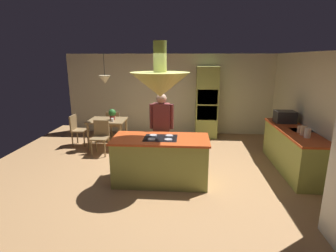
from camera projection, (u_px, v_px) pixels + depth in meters
ground at (162, 177)px, 5.52m from camera, size 8.16×8.16×0.00m
wall_back at (172, 94)px, 8.53m from camera, size 6.80×0.10×2.55m
wall_right at (322, 116)px, 5.36m from camera, size 0.10×7.20×2.55m
kitchen_island at (161, 160)px, 5.21m from camera, size 1.87×0.89×0.93m
counter_run_right at (293, 150)px, 5.78m from camera, size 0.73×2.31×0.91m
oven_tower at (207, 102)px, 8.11m from camera, size 0.66×0.62×2.18m
dining_table at (107, 124)px, 7.32m from camera, size 1.00×0.80×0.76m
person_at_island at (162, 126)px, 5.78m from camera, size 0.53×0.22×1.68m
range_hood at (160, 83)px, 4.84m from camera, size 1.10×1.10×1.00m
pendant_light_over_table at (105, 79)px, 7.01m from camera, size 0.32×0.32×0.82m
chair_facing_island at (101, 135)px, 6.75m from camera, size 0.40×0.40×0.87m
chair_by_back_wall at (114, 123)px, 7.95m from camera, size 0.40×0.40×0.87m
chair_at_corner at (77, 128)px, 7.42m from camera, size 0.40×0.40×0.87m
potted_plant_on_table at (112, 114)px, 7.25m from camera, size 0.20×0.20×0.30m
cup_on_table at (112, 120)px, 7.07m from camera, size 0.07×0.07×0.09m
canister_flour at (308, 133)px, 5.10m from camera, size 0.12×0.12×0.19m
canister_sugar at (304, 130)px, 5.27m from camera, size 0.13×0.13×0.19m
canister_tea at (300, 129)px, 5.45m from camera, size 0.10×0.10×0.14m
microwave_on_counter at (285, 117)px, 6.29m from camera, size 0.46×0.36×0.28m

